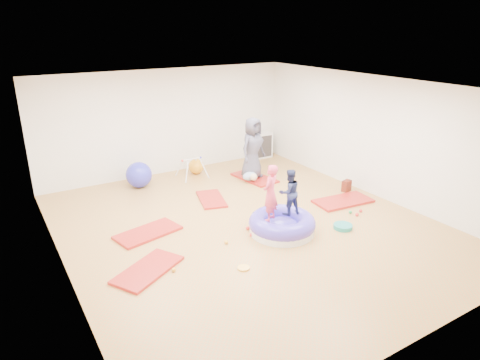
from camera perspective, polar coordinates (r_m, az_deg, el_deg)
room at (r=8.27m, az=1.09°, el=2.64°), size 7.01×8.01×2.81m
gym_mat_front_left at (r=7.44m, az=-12.19°, el=-11.63°), size 1.37×1.14×0.05m
gym_mat_mid_left at (r=8.64m, az=-12.17°, el=-6.88°), size 1.36×0.89×0.05m
gym_mat_center_back at (r=10.03m, az=-3.84°, el=-2.54°), size 0.82×1.19×0.05m
gym_mat_right at (r=10.17m, az=13.57°, el=-2.75°), size 1.40×0.80×0.06m
gym_mat_rear_right at (r=11.37m, az=1.93°, el=0.29°), size 0.80×1.35×0.05m
inflatable_cushion at (r=8.49m, az=5.61°, el=-5.96°), size 1.32×1.32×0.42m
child_pink at (r=8.04m, az=4.08°, el=-1.43°), size 0.49×0.44×1.11m
child_navy at (r=8.37m, az=6.59°, el=-1.30°), size 0.48×0.39×0.93m
adult_caregiver at (r=11.10m, az=1.69°, el=4.29°), size 0.90×0.71×1.60m
infant at (r=11.04m, az=1.43°, el=0.51°), size 0.40×0.41×0.23m
ball_pit_balls at (r=8.75m, az=6.64°, el=-6.09°), size 4.51×1.34×0.07m
exercise_ball_blue at (r=10.99m, az=-13.33°, el=0.68°), size 0.65×0.65×0.65m
exercise_ball_orange at (r=11.75m, az=-5.87°, el=1.82°), size 0.42×0.42×0.42m
infant_play_gym at (r=11.38m, az=-6.45°, el=2.00°), size 0.71×0.67×0.54m
cube_shelf at (r=13.09m, az=2.61°, el=4.61°), size 0.76×0.37×0.76m
balance_disc at (r=8.90m, az=13.56°, el=-6.05°), size 0.38×0.38×0.08m
backpack at (r=10.81m, az=14.01°, el=-0.75°), size 0.27×0.20×0.28m
yellow_toy at (r=7.35m, az=0.49°, el=-11.65°), size 0.21×0.21×0.03m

